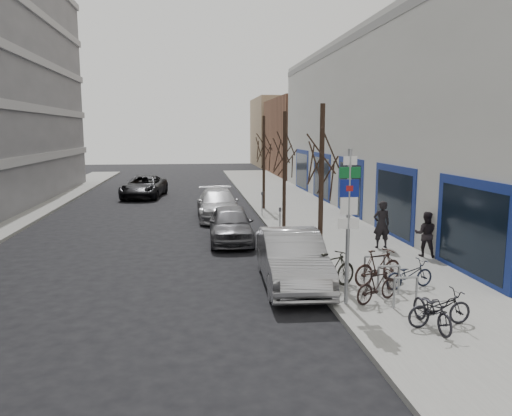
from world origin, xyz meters
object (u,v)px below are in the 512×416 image
object	(u,v)px
bike_mid_curb	(409,272)
bike_far_inner	(378,266)
tree_mid	(285,143)
meter_back	(262,201)
parked_car_back	(218,204)
meter_mid	(280,219)
bike_far_curb	(440,305)
parked_car_mid	(231,224)
lane_car	(144,187)
meter_front	(310,249)
bike_near_right	(377,285)
bike_near_left	(433,307)
bike_mid_inner	(332,270)
parked_car_front	(292,259)
pedestrian_far	(426,234)
tree_far	(264,140)
highway_sign_pole	(348,217)
pedestrian_near	(381,224)
tree_near	(322,148)
bike_rack	(389,276)

from	to	relation	value
bike_mid_curb	bike_far_inner	distance (m)	0.89
tree_mid	meter_back	world-z (taller)	tree_mid
meter_back	parked_car_back	distance (m)	2.36
meter_mid	bike_far_curb	distance (m)	10.42
parked_car_mid	lane_car	bearing A→B (deg)	110.11
meter_front	bike_mid_curb	xyz separation A→B (m)	(2.44, -1.97, -0.29)
bike_near_right	meter_front	bearing A→B (deg)	-6.62
parked_car_back	meter_back	bearing A→B (deg)	-6.38
bike_near_left	bike_mid_inner	world-z (taller)	bike_mid_inner
lane_car	bike_near_left	bearing A→B (deg)	-63.42
tree_mid	parked_car_front	bearing A→B (deg)	-98.78
meter_front	bike_mid_curb	distance (m)	3.16
parked_car_mid	pedestrian_far	bearing A→B (deg)	-28.63
tree_far	pedestrian_far	bearing A→B (deg)	-70.85
highway_sign_pole	pedestrian_near	bearing A→B (deg)	61.32
bike_near_right	parked_car_back	bearing A→B (deg)	-13.23
meter_back	parked_car_back	world-z (taller)	parked_car_back
tree_near	meter_mid	xyz separation A→B (m)	(-0.45, 5.00, -3.19)
bike_mid_curb	meter_front	bearing A→B (deg)	37.74
highway_sign_pole	meter_front	distance (m)	3.39
bike_mid_inner	parked_car_front	xyz separation A→B (m)	(-0.95, 1.02, 0.11)
meter_back	parked_car_front	xyz separation A→B (m)	(-0.75, -11.77, -0.09)
tree_mid	pedestrian_near	distance (m)	5.90
bike_rack	parked_car_back	bearing A→B (deg)	106.36
tree_mid	bike_mid_inner	world-z (taller)	tree_mid
tree_mid	tree_near	bearing A→B (deg)	-90.00
tree_near	bike_far_curb	xyz separation A→B (m)	(1.48, -5.24, -3.46)
tree_far	parked_car_mid	bearing A→B (deg)	-107.63
meter_mid	bike_mid_curb	world-z (taller)	meter_mid
bike_mid_curb	bike_mid_inner	distance (m)	2.25
tree_mid	tree_far	bearing A→B (deg)	90.00
pedestrian_far	tree_near	bearing A→B (deg)	41.85
bike_near_right	bike_mid_curb	world-z (taller)	bike_mid_curb
meter_back	bike_near_right	size ratio (longest dim) A/B	0.84
tree_near	parked_car_back	bearing A→B (deg)	104.64
bike_mid_curb	lane_car	size ratio (longest dim) A/B	0.28
pedestrian_near	bike_far_curb	bearing A→B (deg)	77.24
bike_mid_curb	lane_car	world-z (taller)	lane_car
parked_car_front	pedestrian_near	world-z (taller)	pedestrian_near
bike_rack	tree_mid	size ratio (longest dim) A/B	0.41
bike_near_left	bike_far_curb	world-z (taller)	bike_near_left
tree_far	bike_near_left	world-z (taller)	tree_far
meter_front	parked_car_mid	distance (m)	5.85
highway_sign_pole	bike_near_right	bearing A→B (deg)	1.99
parked_car_front	meter_back	bearing A→B (deg)	88.66
meter_front	parked_car_back	bearing A→B (deg)	101.83
bike_far_inner	parked_car_front	world-z (taller)	parked_car_front
tree_mid	pedestrian_near	size ratio (longest dim) A/B	2.99
highway_sign_pole	bike_far_curb	bearing A→B (deg)	-45.72
bike_rack	meter_mid	world-z (taller)	meter_mid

